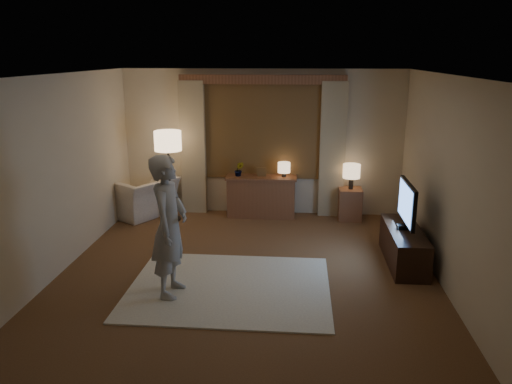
# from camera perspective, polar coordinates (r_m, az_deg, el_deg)

# --- Properties ---
(room) EXTENTS (5.04, 5.54, 2.64)m
(room) POSITION_cam_1_polar(r_m,az_deg,el_deg) (6.80, -0.67, 2.68)
(room) COLOR brown
(room) RESTS_ON ground
(rug) EXTENTS (2.50, 2.00, 0.02)m
(rug) POSITION_cam_1_polar(r_m,az_deg,el_deg) (6.40, -3.04, -10.81)
(rug) COLOR beige
(rug) RESTS_ON floor
(sideboard) EXTENTS (1.20, 0.40, 0.70)m
(sideboard) POSITION_cam_1_polar(r_m,az_deg,el_deg) (8.98, 0.62, -0.62)
(sideboard) COLOR brown
(sideboard) RESTS_ON floor
(picture_frame) EXTENTS (0.16, 0.02, 0.20)m
(picture_frame) POSITION_cam_1_polar(r_m,az_deg,el_deg) (8.86, 0.62, 2.18)
(picture_frame) COLOR brown
(picture_frame) RESTS_ON sideboard
(plant) EXTENTS (0.17, 0.13, 0.30)m
(plant) POSITION_cam_1_polar(r_m,az_deg,el_deg) (8.89, -1.95, 2.54)
(plant) COLOR #999999
(plant) RESTS_ON sideboard
(table_lamp_sideboard) EXTENTS (0.22, 0.22, 0.30)m
(table_lamp_sideboard) POSITION_cam_1_polar(r_m,az_deg,el_deg) (8.82, 3.22, 2.74)
(table_lamp_sideboard) COLOR black
(table_lamp_sideboard) RESTS_ON sideboard
(floor_lamp) EXTENTS (0.46, 0.46, 1.59)m
(floor_lamp) POSITION_cam_1_polar(r_m,az_deg,el_deg) (8.67, -10.02, 5.22)
(floor_lamp) COLOR black
(floor_lamp) RESTS_ON floor
(armchair) EXTENTS (1.36, 1.40, 0.70)m
(armchair) POSITION_cam_1_polar(r_m,az_deg,el_deg) (9.27, -12.85, -0.51)
(armchair) COLOR #F2DFC7
(armchair) RESTS_ON floor
(side_table) EXTENTS (0.40, 0.40, 0.56)m
(side_table) POSITION_cam_1_polar(r_m,az_deg,el_deg) (8.97, 10.68, -1.37)
(side_table) COLOR brown
(side_table) RESTS_ON floor
(table_lamp_side) EXTENTS (0.30, 0.30, 0.44)m
(table_lamp_side) POSITION_cam_1_polar(r_m,az_deg,el_deg) (8.82, 10.87, 2.29)
(table_lamp_side) COLOR black
(table_lamp_side) RESTS_ON side_table
(tv_stand) EXTENTS (0.45, 1.40, 0.50)m
(tv_stand) POSITION_cam_1_polar(r_m,az_deg,el_deg) (7.31, 16.52, -5.94)
(tv_stand) COLOR black
(tv_stand) RESTS_ON floor
(tv) EXTENTS (0.22, 0.92, 0.66)m
(tv) POSITION_cam_1_polar(r_m,az_deg,el_deg) (7.12, 16.88, -1.32)
(tv) COLOR black
(tv) RESTS_ON tv_stand
(person) EXTENTS (0.46, 0.66, 1.72)m
(person) POSITION_cam_1_polar(r_m,az_deg,el_deg) (5.99, -9.88, -3.88)
(person) COLOR gray
(person) RESTS_ON rug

